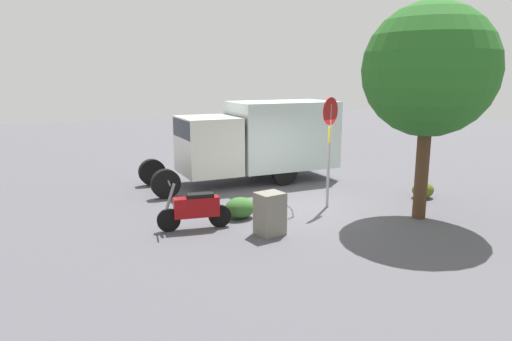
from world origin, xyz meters
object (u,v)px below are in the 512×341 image
at_px(motorcycle, 196,208).
at_px(stop_sign, 330,135).
at_px(bike_rack_hoop, 282,220).
at_px(box_truck_near, 257,138).
at_px(utility_cabinet, 270,214).
at_px(street_tree, 429,71).

bearing_deg(motorcycle, stop_sign, -167.02).
relative_size(stop_sign, bike_rack_hoop, 3.66).
bearing_deg(box_truck_near, utility_cabinet, 67.99).
bearing_deg(utility_cabinet, bike_rack_hoop, -135.44).
bearing_deg(stop_sign, box_truck_near, -87.64).
height_order(box_truck_near, motorcycle, box_truck_near).
height_order(utility_cabinet, bike_rack_hoop, utility_cabinet).
xyz_separation_m(motorcycle, street_tree, (-5.51, 1.94, 3.28)).
relative_size(box_truck_near, motorcycle, 3.85).
bearing_deg(utility_cabinet, motorcycle, -40.20).
xyz_separation_m(box_truck_near, stop_sign, (-0.16, 3.89, 0.51)).
distance_m(box_truck_near, stop_sign, 3.92).
height_order(stop_sign, street_tree, street_tree).
bearing_deg(bike_rack_hoop, street_tree, 154.35).
distance_m(motorcycle, stop_sign, 4.28).
relative_size(motorcycle, stop_sign, 0.57).
distance_m(motorcycle, street_tree, 6.70).
relative_size(street_tree, bike_rack_hoop, 6.46).
bearing_deg(street_tree, motorcycle, -19.35).
bearing_deg(utility_cabinet, box_truck_near, -115.60).
relative_size(motorcycle, street_tree, 0.33).
relative_size(motorcycle, bike_rack_hoop, 2.10).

